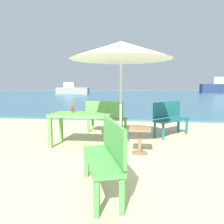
{
  "coord_description": "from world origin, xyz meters",
  "views": [
    {
      "loc": [
        0.43,
        -3.7,
        1.41
      ],
      "look_at": [
        -0.49,
        3.0,
        0.6
      ],
      "focal_mm": 35.72,
      "sensor_mm": 36.0,
      "label": 1
    }
  ],
  "objects_px": {
    "side_table_wood": "(140,137)",
    "patio_umbrella": "(121,51)",
    "picnic_table_green": "(82,118)",
    "beer_bottle_amber": "(72,109)",
    "boat_fishing_trawler": "(72,90)",
    "bench_teal_center": "(170,116)",
    "swimmer_person": "(107,106)",
    "bench_green_left": "(106,152)",
    "boat_cargo_ship": "(223,87)",
    "bench_green_right": "(105,115)"
  },
  "relations": [
    {
      "from": "bench_teal_center",
      "to": "patio_umbrella",
      "type": "bearing_deg",
      "value": -125.55
    },
    {
      "from": "beer_bottle_amber",
      "to": "boat_cargo_ship",
      "type": "bearing_deg",
      "value": 66.78
    },
    {
      "from": "picnic_table_green",
      "to": "swimmer_person",
      "type": "distance_m",
      "value": 7.52
    },
    {
      "from": "picnic_table_green",
      "to": "bench_green_right",
      "type": "bearing_deg",
      "value": 75.77
    },
    {
      "from": "swimmer_person",
      "to": "boat_cargo_ship",
      "type": "distance_m",
      "value": 33.74
    },
    {
      "from": "patio_umbrella",
      "to": "swimmer_person",
      "type": "height_order",
      "value": "patio_umbrella"
    },
    {
      "from": "picnic_table_green",
      "to": "boat_cargo_ship",
      "type": "distance_m",
      "value": 40.24
    },
    {
      "from": "beer_bottle_amber",
      "to": "side_table_wood",
      "type": "height_order",
      "value": "beer_bottle_amber"
    },
    {
      "from": "bench_green_left",
      "to": "beer_bottle_amber",
      "type": "bearing_deg",
      "value": 117.08
    },
    {
      "from": "patio_umbrella",
      "to": "boat_fishing_trawler",
      "type": "height_order",
      "value": "patio_umbrella"
    },
    {
      "from": "patio_umbrella",
      "to": "bench_green_right",
      "type": "xyz_separation_m",
      "value": [
        -0.62,
        1.71,
        -1.58
      ]
    },
    {
      "from": "side_table_wood",
      "to": "boat_cargo_ship",
      "type": "distance_m",
      "value": 40.2
    },
    {
      "from": "patio_umbrella",
      "to": "boat_cargo_ship",
      "type": "relative_size",
      "value": 0.3
    },
    {
      "from": "picnic_table_green",
      "to": "bench_green_left",
      "type": "bearing_deg",
      "value": -66.98
    },
    {
      "from": "side_table_wood",
      "to": "boat_cargo_ship",
      "type": "bearing_deg",
      "value": 69.28
    },
    {
      "from": "beer_bottle_amber",
      "to": "boat_fishing_trawler",
      "type": "distance_m",
      "value": 29.72
    },
    {
      "from": "side_table_wood",
      "to": "bench_green_right",
      "type": "height_order",
      "value": "bench_green_right"
    },
    {
      "from": "patio_umbrella",
      "to": "swimmer_person",
      "type": "distance_m",
      "value": 8.21
    },
    {
      "from": "picnic_table_green",
      "to": "bench_green_right",
      "type": "distance_m",
      "value": 1.39
    },
    {
      "from": "patio_umbrella",
      "to": "bench_green_left",
      "type": "relative_size",
      "value": 1.84
    },
    {
      "from": "bench_green_left",
      "to": "side_table_wood",
      "type": "bearing_deg",
      "value": 76.51
    },
    {
      "from": "bench_green_left",
      "to": "swimmer_person",
      "type": "bearing_deg",
      "value": 98.88
    },
    {
      "from": "patio_umbrella",
      "to": "side_table_wood",
      "type": "xyz_separation_m",
      "value": [
        0.41,
        -0.14,
        -1.76
      ]
    },
    {
      "from": "bench_green_left",
      "to": "swimmer_person",
      "type": "relative_size",
      "value": 3.05
    },
    {
      "from": "side_table_wood",
      "to": "patio_umbrella",
      "type": "bearing_deg",
      "value": 161.62
    },
    {
      "from": "patio_umbrella",
      "to": "swimmer_person",
      "type": "xyz_separation_m",
      "value": [
        -1.52,
        7.85,
        -1.88
      ]
    },
    {
      "from": "bench_green_left",
      "to": "swimmer_person",
      "type": "xyz_separation_m",
      "value": [
        -1.52,
        9.72,
        -0.3
      ]
    },
    {
      "from": "swimmer_person",
      "to": "picnic_table_green",
      "type": "bearing_deg",
      "value": -85.66
    },
    {
      "from": "beer_bottle_amber",
      "to": "bench_green_right",
      "type": "bearing_deg",
      "value": 63.31
    },
    {
      "from": "beer_bottle_amber",
      "to": "bench_teal_center",
      "type": "bearing_deg",
      "value": 26.21
    },
    {
      "from": "picnic_table_green",
      "to": "patio_umbrella",
      "type": "bearing_deg",
      "value": -20.94
    },
    {
      "from": "bench_teal_center",
      "to": "boat_fishing_trawler",
      "type": "relative_size",
      "value": 0.23
    },
    {
      "from": "swimmer_person",
      "to": "boat_cargo_ship",
      "type": "xyz_separation_m",
      "value": [
        16.16,
        29.61,
        0.86
      ]
    },
    {
      "from": "patio_umbrella",
      "to": "bench_teal_center",
      "type": "xyz_separation_m",
      "value": [
        1.22,
        1.71,
        -1.58
      ]
    },
    {
      "from": "bench_green_left",
      "to": "boat_cargo_ship",
      "type": "distance_m",
      "value": 41.97
    },
    {
      "from": "swimmer_person",
      "to": "patio_umbrella",
      "type": "bearing_deg",
      "value": -79.01
    },
    {
      "from": "side_table_wood",
      "to": "bench_green_right",
      "type": "relative_size",
      "value": 0.43
    },
    {
      "from": "bench_teal_center",
      "to": "swimmer_person",
      "type": "distance_m",
      "value": 6.74
    },
    {
      "from": "bench_teal_center",
      "to": "swimmer_person",
      "type": "height_order",
      "value": "bench_teal_center"
    },
    {
      "from": "swimmer_person",
      "to": "boat_cargo_ship",
      "type": "height_order",
      "value": "boat_cargo_ship"
    },
    {
      "from": "picnic_table_green",
      "to": "patio_umbrella",
      "type": "height_order",
      "value": "patio_umbrella"
    },
    {
      "from": "picnic_table_green",
      "to": "bench_green_right",
      "type": "height_order",
      "value": "bench_green_right"
    },
    {
      "from": "picnic_table_green",
      "to": "beer_bottle_amber",
      "type": "bearing_deg",
      "value": 152.34
    },
    {
      "from": "boat_fishing_trawler",
      "to": "bench_green_left",
      "type": "bearing_deg",
      "value": -71.34
    },
    {
      "from": "boat_fishing_trawler",
      "to": "side_table_wood",
      "type": "bearing_deg",
      "value": -69.58
    },
    {
      "from": "bench_teal_center",
      "to": "swimmer_person",
      "type": "relative_size",
      "value": 2.75
    },
    {
      "from": "beer_bottle_amber",
      "to": "bench_teal_center",
      "type": "distance_m",
      "value": 2.74
    },
    {
      "from": "beer_bottle_amber",
      "to": "bench_green_right",
      "type": "relative_size",
      "value": 0.21
    },
    {
      "from": "bench_green_left",
      "to": "bench_green_right",
      "type": "bearing_deg",
      "value": 99.67
    },
    {
      "from": "swimmer_person",
      "to": "boat_cargo_ship",
      "type": "bearing_deg",
      "value": 61.38
    }
  ]
}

